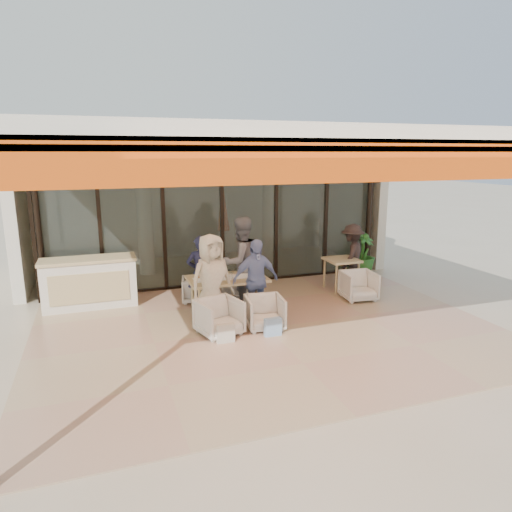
{
  "coord_description": "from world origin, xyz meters",
  "views": [
    {
      "loc": [
        -2.75,
        -7.19,
        3.1
      ],
      "look_at": [
        0.1,
        0.9,
        1.15
      ],
      "focal_mm": 32.0,
      "sensor_mm": 36.0,
      "label": 1
    }
  ],
  "objects": [
    {
      "name": "diner_grey",
      "position": [
        -0.04,
        1.44,
        0.92
      ],
      "size": [
        1.07,
        0.94,
        1.85
      ],
      "primitive_type": "imported",
      "rotation": [
        0.0,
        0.0,
        3.45
      ],
      "color": "slate",
      "rests_on": "ground"
    },
    {
      "name": "standing_woman",
      "position": [
        2.81,
        1.85,
        0.75
      ],
      "size": [
        1.09,
        1.06,
        1.5
      ],
      "primitive_type": "imported",
      "rotation": [
        0.0,
        0.0,
        3.87
      ],
      "color": "black",
      "rests_on": "ground"
    },
    {
      "name": "side_chair",
      "position": [
        2.43,
        0.91,
        0.35
      ],
      "size": [
        0.74,
        0.71,
        0.69
      ],
      "primitive_type": "imported",
      "rotation": [
        0.0,
        0.0,
        -0.12
      ],
      "color": "white",
      "rests_on": "ground"
    },
    {
      "name": "chair_far_right",
      "position": [
        -0.04,
        1.94,
        0.29
      ],
      "size": [
        0.7,
        0.68,
        0.58
      ],
      "primitive_type": "imported",
      "rotation": [
        0.0,
        0.0,
        2.84
      ],
      "color": "white",
      "rests_on": "ground"
    },
    {
      "name": "chair_far_left",
      "position": [
        -0.88,
        1.94,
        0.3
      ],
      "size": [
        0.68,
        0.65,
        0.6
      ],
      "primitive_type": "imported",
      "rotation": [
        0.0,
        0.0,
        2.93
      ],
      "color": "white",
      "rests_on": "ground"
    },
    {
      "name": "side_table",
      "position": [
        2.43,
        1.66,
        0.64
      ],
      "size": [
        0.7,
        0.7,
        0.74
      ],
      "color": "#DBC286",
      "rests_on": "ground"
    },
    {
      "name": "diner_navy",
      "position": [
        -0.88,
        1.44,
        0.76
      ],
      "size": [
        0.58,
        0.41,
        1.52
      ],
      "primitive_type": "imported",
      "rotation": [
        0.0,
        0.0,
        3.06
      ],
      "color": "#171934",
      "rests_on": "ground"
    },
    {
      "name": "terrace_structure",
      "position": [
        0.0,
        -0.26,
        3.25
      ],
      "size": [
        8.0,
        6.0,
        3.4
      ],
      "color": "silver",
      "rests_on": "ground"
    },
    {
      "name": "ground",
      "position": [
        0.0,
        0.0,
        0.0
      ],
      "size": [
        70.0,
        70.0,
        0.0
      ],
      "primitive_type": "plane",
      "color": "#C6B293",
      "rests_on": "ground"
    },
    {
      "name": "host_counter",
      "position": [
        -2.98,
        2.3,
        0.53
      ],
      "size": [
        1.85,
        0.65,
        1.04
      ],
      "color": "silver",
      "rests_on": "ground"
    },
    {
      "name": "diner_cream",
      "position": [
        -0.88,
        0.54,
        0.85
      ],
      "size": [
        0.94,
        0.74,
        1.7
      ],
      "primitive_type": "imported",
      "rotation": [
        0.0,
        0.0,
        0.27
      ],
      "color": "beige",
      "rests_on": "ground"
    },
    {
      "name": "diner_periwinkle",
      "position": [
        -0.04,
        0.54,
        0.78
      ],
      "size": [
        0.94,
        0.46,
        1.55
      ],
      "primitive_type": "imported",
      "rotation": [
        0.0,
        0.0,
        0.09
      ],
      "color": "#7A94CC",
      "rests_on": "ground"
    },
    {
      "name": "interior_block",
      "position": [
        0.01,
        5.31,
        2.23
      ],
      "size": [
        9.05,
        3.62,
        3.52
      ],
      "color": "silver",
      "rests_on": "ground"
    },
    {
      "name": "chair_near_right",
      "position": [
        -0.04,
        0.04,
        0.33
      ],
      "size": [
        0.71,
        0.68,
        0.67
      ],
      "primitive_type": "imported",
      "rotation": [
        0.0,
        0.0,
        -0.11
      ],
      "color": "white",
      "rests_on": "ground"
    },
    {
      "name": "tote_bag_blue",
      "position": [
        -0.04,
        -0.36,
        0.17
      ],
      "size": [
        0.3,
        0.1,
        0.34
      ],
      "primitive_type": "cube",
      "color": "#99BFD8",
      "rests_on": "ground"
    },
    {
      "name": "terrace_floor",
      "position": [
        0.0,
        0.0,
        0.01
      ],
      "size": [
        8.0,
        6.0,
        0.01
      ],
      "primitive_type": "cube",
      "color": "tan",
      "rests_on": "ground"
    },
    {
      "name": "glass_storefront",
      "position": [
        0.0,
        3.0,
        1.6
      ],
      "size": [
        8.08,
        0.1,
        3.2
      ],
      "color": "#9EADA3",
      "rests_on": "ground"
    },
    {
      "name": "potted_palm",
      "position": [
        3.59,
        2.63,
        0.59
      ],
      "size": [
        0.91,
        0.91,
        1.17
      ],
      "primitive_type": "imported",
      "rotation": [
        0.0,
        0.0,
        0.59
      ],
      "color": "#1E5919",
      "rests_on": "ground"
    },
    {
      "name": "tote_bag_cream",
      "position": [
        -0.88,
        -0.36,
        0.17
      ],
      "size": [
        0.3,
        0.1,
        0.34
      ],
      "primitive_type": "cube",
      "color": "silver",
      "rests_on": "ground"
    },
    {
      "name": "dining_table",
      "position": [
        -0.46,
        1.0,
        0.69
      ],
      "size": [
        1.5,
        0.9,
        0.93
      ],
      "color": "#DBC286",
      "rests_on": "ground"
    },
    {
      "name": "chair_near_left",
      "position": [
        -0.88,
        0.04,
        0.35
      ],
      "size": [
        0.83,
        0.8,
        0.7
      ],
      "primitive_type": "imported",
      "rotation": [
        0.0,
        0.0,
        0.26
      ],
      "color": "white",
      "rests_on": "ground"
    }
  ]
}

